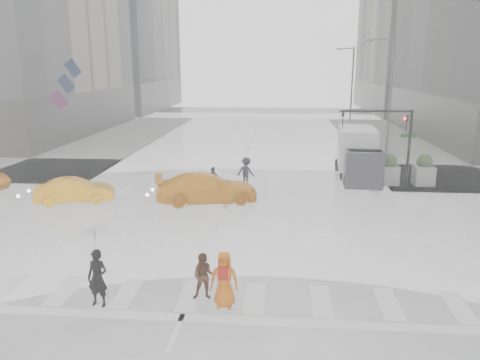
# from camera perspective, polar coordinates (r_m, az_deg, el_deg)

# --- Properties ---
(ground) EXTENTS (120.00, 120.00, 0.00)m
(ground) POSITION_cam_1_polar(r_m,az_deg,el_deg) (20.37, -2.90, -6.04)
(ground) COLOR black
(ground) RESTS_ON ground
(sidewalk_nw) EXTENTS (35.00, 35.00, 0.15)m
(sidewalk_nw) POSITION_cam_1_polar(r_m,az_deg,el_deg) (43.22, -26.06, 3.32)
(sidewalk_nw) COLOR slate
(sidewalk_nw) RESTS_ON ground
(road_markings) EXTENTS (18.00, 48.00, 0.01)m
(road_markings) POSITION_cam_1_polar(r_m,az_deg,el_deg) (20.37, -2.90, -6.02)
(road_markings) COLOR silver
(road_markings) RESTS_ON ground
(traffic_signal_pole) EXTENTS (4.45, 0.42, 4.50)m
(traffic_signal_pole) POSITION_cam_1_polar(r_m,az_deg,el_deg) (27.96, 18.07, 5.55)
(traffic_signal_pole) COLOR black
(traffic_signal_pole) RESTS_ON ground
(street_lamp_near) EXTENTS (2.15, 0.22, 9.00)m
(street_lamp_near) POSITION_cam_1_polar(r_m,az_deg,el_deg) (37.92, 17.70, 10.22)
(street_lamp_near) COLOR #59595B
(street_lamp_near) RESTS_ON ground
(street_lamp_far) EXTENTS (2.15, 0.22, 9.00)m
(street_lamp_far) POSITION_cam_1_polar(r_m,az_deg,el_deg) (57.60, 13.38, 11.52)
(street_lamp_far) COLOR #59595B
(street_lamp_far) RESTS_ON ground
(planter_west) EXTENTS (1.10, 1.10, 1.80)m
(planter_west) POSITION_cam_1_polar(r_m,az_deg,el_deg) (28.15, 13.67, 1.27)
(planter_west) COLOR slate
(planter_west) RESTS_ON ground
(planter_mid) EXTENTS (1.10, 1.10, 1.80)m
(planter_mid) POSITION_cam_1_polar(r_m,az_deg,el_deg) (28.53, 17.64, 1.17)
(planter_mid) COLOR slate
(planter_mid) RESTS_ON ground
(planter_east) EXTENTS (1.10, 1.10, 1.80)m
(planter_east) POSITION_cam_1_polar(r_m,az_deg,el_deg) (29.04, 21.49, 1.07)
(planter_east) COLOR slate
(planter_east) RESTS_ON ground
(flag_cluster) EXTENTS (2.87, 3.06, 4.69)m
(flag_cluster) POSITION_cam_1_polar(r_m,az_deg,el_deg) (41.48, -20.83, 11.20)
(flag_cluster) COLOR #59595B
(flag_cluster) RESTS_ON ground
(pedestrian_black) EXTENTS (1.09, 1.11, 2.43)m
(pedestrian_black) POSITION_cam_1_polar(r_m,az_deg,el_deg) (14.28, -17.17, -8.72)
(pedestrian_black) COLOR black
(pedestrian_black) RESTS_ON ground
(pedestrian_brown) EXTENTS (0.74, 0.60, 1.46)m
(pedestrian_brown) POSITION_cam_1_polar(r_m,az_deg,el_deg) (14.41, -4.41, -11.65)
(pedestrian_brown) COLOR #432618
(pedestrian_brown) RESTS_ON ground
(pedestrian_orange) EXTENTS (0.84, 0.55, 1.71)m
(pedestrian_orange) POSITION_cam_1_polar(r_m,az_deg,el_deg) (13.90, -1.94, -12.01)
(pedestrian_orange) COLOR #C5580D
(pedestrian_orange) RESTS_ON ground
(pedestrian_far_a) EXTENTS (1.05, 0.87, 1.54)m
(pedestrian_far_a) POSITION_cam_1_polar(r_m,az_deg,el_deg) (25.62, -3.27, -0.07)
(pedestrian_far_a) COLOR black
(pedestrian_far_a) RESTS_ON ground
(pedestrian_far_b) EXTENTS (1.26, 0.99, 1.72)m
(pedestrian_far_b) POSITION_cam_1_polar(r_m,az_deg,el_deg) (27.25, 0.75, 0.99)
(pedestrian_far_b) COLOR black
(pedestrian_far_b) RESTS_ON ground
(taxi_mid) EXTENTS (4.10, 2.49, 1.28)m
(taxi_mid) POSITION_cam_1_polar(r_m,az_deg,el_deg) (25.47, -19.50, -1.25)
(taxi_mid) COLOR #FFA20D
(taxi_mid) RESTS_ON ground
(taxi_rear) EXTENTS (4.98, 3.17, 1.51)m
(taxi_rear) POSITION_cam_1_polar(r_m,az_deg,el_deg) (24.19, -4.06, -0.95)
(taxi_rear) COLOR #FFA20D
(taxi_rear) RESTS_ON ground
(box_truck) EXTENTS (2.18, 5.83, 3.10)m
(box_truck) POSITION_cam_1_polar(r_m,az_deg,el_deg) (29.70, 14.23, 3.20)
(box_truck) COLOR silver
(box_truck) RESTS_ON ground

